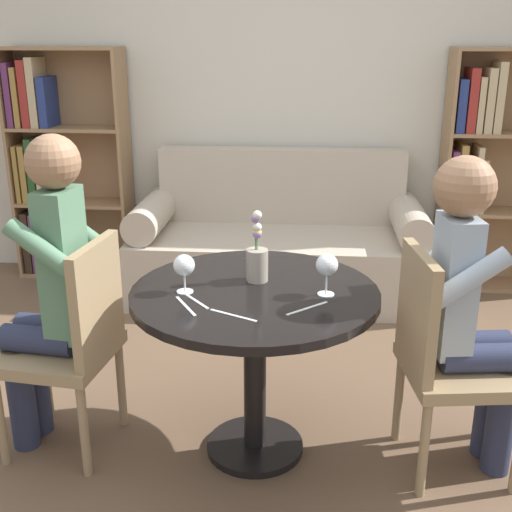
% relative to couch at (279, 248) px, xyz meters
% --- Properties ---
extents(ground_plane, '(16.00, 16.00, 0.00)m').
position_rel_couch_xyz_m(ground_plane, '(0.00, -1.75, -0.31)').
color(ground_plane, brown).
extents(back_wall, '(5.20, 0.05, 2.70)m').
position_rel_couch_xyz_m(back_wall, '(0.00, 0.42, 1.04)').
color(back_wall, beige).
rests_on(back_wall, ground_plane).
extents(round_table, '(0.96, 0.96, 0.72)m').
position_rel_couch_xyz_m(round_table, '(0.00, -1.75, 0.27)').
color(round_table, black).
rests_on(round_table, ground_plane).
extents(couch, '(1.88, 0.80, 0.92)m').
position_rel_couch_xyz_m(couch, '(0.00, 0.00, 0.00)').
color(couch, '#B7A893').
rests_on(couch, ground_plane).
extents(bookshelf_left, '(0.80, 0.28, 1.57)m').
position_rel_couch_xyz_m(bookshelf_left, '(-1.57, 0.26, 0.45)').
color(bookshelf_left, '#93704C').
rests_on(bookshelf_left, ground_plane).
extents(bookshelf_right, '(0.80, 0.28, 1.57)m').
position_rel_couch_xyz_m(bookshelf_right, '(1.35, 0.27, 0.49)').
color(bookshelf_right, '#93704C').
rests_on(bookshelf_right, ground_plane).
extents(chair_left, '(0.47, 0.47, 0.90)m').
position_rel_couch_xyz_m(chair_left, '(-0.72, -1.78, 0.18)').
color(chair_left, '#937A56').
rests_on(chair_left, ground_plane).
extents(chair_right, '(0.47, 0.47, 0.90)m').
position_rel_couch_xyz_m(chair_right, '(0.72, -1.79, 0.18)').
color(chair_right, '#937A56').
rests_on(chair_right, ground_plane).
extents(person_left, '(0.44, 0.37, 1.30)m').
position_rel_couch_xyz_m(person_left, '(-0.81, -1.77, 0.38)').
color(person_left, '#282D47').
rests_on(person_left, ground_plane).
extents(person_right, '(0.45, 0.38, 1.25)m').
position_rel_couch_xyz_m(person_right, '(0.81, -1.77, 0.37)').
color(person_right, '#282D47').
rests_on(person_right, ground_plane).
extents(wine_glass_left, '(0.08, 0.08, 0.15)m').
position_rel_couch_xyz_m(wine_glass_left, '(-0.26, -1.79, 0.51)').
color(wine_glass_left, white).
rests_on(wine_glass_left, round_table).
extents(wine_glass_right, '(0.08, 0.08, 0.16)m').
position_rel_couch_xyz_m(wine_glass_right, '(0.27, -1.77, 0.52)').
color(wine_glass_right, white).
rests_on(wine_glass_right, round_table).
extents(flower_vase, '(0.09, 0.09, 0.29)m').
position_rel_couch_xyz_m(flower_vase, '(-0.00, -1.65, 0.50)').
color(flower_vase, '#9E9384').
rests_on(flower_vase, round_table).
extents(knife_left_setting, '(0.18, 0.09, 0.00)m').
position_rel_couch_xyz_m(knife_left_setting, '(-0.05, -1.99, 0.41)').
color(knife_left_setting, silver).
rests_on(knife_left_setting, round_table).
extents(fork_left_setting, '(0.15, 0.14, 0.00)m').
position_rel_couch_xyz_m(fork_left_setting, '(0.20, -1.91, 0.41)').
color(fork_left_setting, silver).
rests_on(fork_left_setting, round_table).
extents(knife_right_setting, '(0.13, 0.15, 0.00)m').
position_rel_couch_xyz_m(knife_right_setting, '(-0.21, -1.87, 0.41)').
color(knife_right_setting, silver).
rests_on(knife_right_setting, round_table).
extents(fork_right_setting, '(0.11, 0.17, 0.00)m').
position_rel_couch_xyz_m(fork_right_setting, '(-0.23, -1.93, 0.41)').
color(fork_right_setting, silver).
rests_on(fork_right_setting, round_table).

